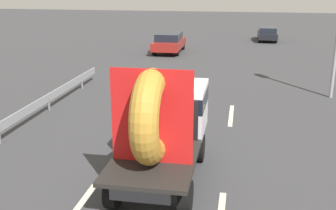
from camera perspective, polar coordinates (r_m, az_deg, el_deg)
ground_plane at (r=11.82m, az=-0.45°, el=-8.47°), size 120.00×120.00×0.00m
flatbed_truck at (r=10.76m, az=-0.56°, el=-1.96°), size 2.02×4.67×3.25m
distant_sedan at (r=30.12m, az=0.16°, el=8.83°), size 1.88×4.39×1.43m
guardrail at (r=15.64m, az=-19.26°, el=-0.89°), size 0.10×14.23×0.71m
lane_dash_left_near at (r=10.03m, az=-12.56°, el=-13.92°), size 0.16×2.48×0.01m
lane_dash_left_far at (r=16.85m, az=-2.47°, el=-0.53°), size 0.16×2.31×0.01m
lane_dash_right_far at (r=16.23m, az=8.83°, el=-1.42°), size 0.16×2.63×0.01m
oncoming_car at (r=37.04m, az=13.73°, el=9.71°), size 1.57×3.66×1.19m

